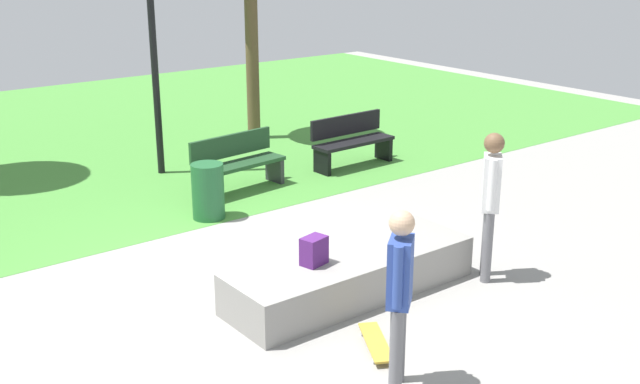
{
  "coord_description": "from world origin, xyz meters",
  "views": [
    {
      "loc": [
        -4.4,
        -7.52,
        3.93
      ],
      "look_at": [
        0.88,
        -0.7,
        1.09
      ],
      "focal_mm": 43.51,
      "sensor_mm": 36.0,
      "label": 1
    }
  ],
  "objects": [
    {
      "name": "ground_plane",
      "position": [
        0.0,
        0.0,
        0.0
      ],
      "size": [
        28.0,
        28.0,
        0.0
      ],
      "primitive_type": "plane",
      "color": "gray"
    },
    {
      "name": "grass_lawn",
      "position": [
        0.0,
        7.83,
        0.0
      ],
      "size": [
        26.6,
        12.35,
        0.01
      ],
      "primitive_type": "cube",
      "color": "#478C38",
      "rests_on": "ground_plane"
    },
    {
      "name": "concrete_ledge",
      "position": [
        0.88,
        -1.28,
        0.24
      ],
      "size": [
        3.03,
        0.98,
        0.49
      ],
      "primitive_type": "cube",
      "color": "gray",
      "rests_on": "ground_plane"
    },
    {
      "name": "backpack_on_ledge",
      "position": [
        0.39,
        -1.23,
        0.65
      ],
      "size": [
        0.32,
        0.26,
        0.32
      ],
      "primitive_type": "cube",
      "rotation": [
        0.0,
        0.0,
        3.37
      ],
      "color": "#4C1E66",
      "rests_on": "concrete_ledge"
    },
    {
      "name": "skater_performing_trick",
      "position": [
        2.45,
        -1.94,
        1.07
      ],
      "size": [
        0.37,
        0.36,
        1.8
      ],
      "color": "slate",
      "rests_on": "ground_plane"
    },
    {
      "name": "skater_watching",
      "position": [
        -0.04,
        -3.04,
        1.01
      ],
      "size": [
        0.37,
        0.36,
        1.72
      ],
      "color": "slate",
      "rests_on": "ground_plane"
    },
    {
      "name": "skateboard_by_ledge",
      "position": [
        0.28,
        -2.4,
        0.06
      ],
      "size": [
        0.56,
        0.8,
        0.08
      ],
      "color": "gold",
      "rests_on": "ground_plane"
    },
    {
      "name": "park_bench_far_right",
      "position": [
        4.29,
        2.79,
        0.48
      ],
      "size": [
        1.61,
        0.51,
        0.91
      ],
      "color": "black",
      "rests_on": "ground_plane"
    },
    {
      "name": "park_bench_center_lawn",
      "position": [
        1.91,
        2.82,
        0.48
      ],
      "size": [
        1.64,
        0.64,
        0.91
      ],
      "color": "#1E4223",
      "rests_on": "ground_plane"
    },
    {
      "name": "lamp_post",
      "position": [
        1.37,
        4.48,
        2.88
      ],
      "size": [
        0.28,
        0.28,
        4.81
      ],
      "color": "black",
      "rests_on": "ground_plane"
    },
    {
      "name": "trash_bin",
      "position": [
        0.87,
        1.96,
        0.41
      ],
      "size": [
        0.47,
        0.47,
        0.83
      ],
      "primitive_type": "cylinder",
      "color": "#1E592D",
      "rests_on": "ground_plane"
    }
  ]
}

